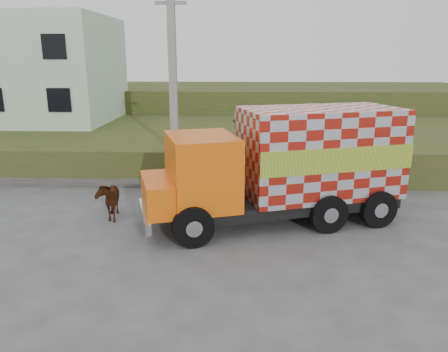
{
  "coord_description": "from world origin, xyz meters",
  "views": [
    {
      "loc": [
        1.67,
        -13.05,
        5.21
      ],
      "look_at": [
        1.15,
        1.24,
        1.3
      ],
      "focal_mm": 35.0,
      "sensor_mm": 36.0,
      "label": 1
    }
  ],
  "objects_px": {
    "utility_pole": "(173,86)",
    "pedestrian": "(240,128)",
    "cargo_truck": "(287,165)",
    "cow": "(108,199)"
  },
  "relations": [
    {
      "from": "utility_pole",
      "to": "pedestrian",
      "type": "height_order",
      "value": "utility_pole"
    },
    {
      "from": "cow",
      "to": "pedestrian",
      "type": "xyz_separation_m",
      "value": [
        4.38,
        4.25,
        1.73
      ]
    },
    {
      "from": "utility_pole",
      "to": "pedestrian",
      "type": "distance_m",
      "value": 3.19
    },
    {
      "from": "cargo_truck",
      "to": "pedestrian",
      "type": "bearing_deg",
      "value": 92.25
    },
    {
      "from": "utility_pole",
      "to": "cow",
      "type": "relative_size",
      "value": 5.1
    },
    {
      "from": "cargo_truck",
      "to": "pedestrian",
      "type": "relative_size",
      "value": 4.84
    },
    {
      "from": "utility_pole",
      "to": "cow",
      "type": "bearing_deg",
      "value": -112.57
    },
    {
      "from": "utility_pole",
      "to": "cargo_truck",
      "type": "relative_size",
      "value": 0.93
    },
    {
      "from": "cargo_truck",
      "to": "cow",
      "type": "distance_m",
      "value": 6.0
    },
    {
      "from": "pedestrian",
      "to": "cow",
      "type": "bearing_deg",
      "value": 37.04
    }
  ]
}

